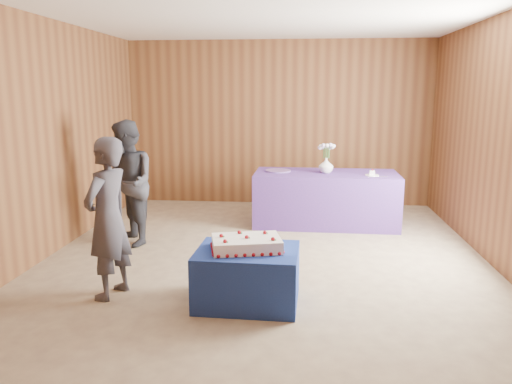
# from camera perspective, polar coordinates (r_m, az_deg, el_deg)

# --- Properties ---
(ground) EXTENTS (6.00, 6.00, 0.00)m
(ground) POSITION_cam_1_polar(r_m,az_deg,el_deg) (5.67, 0.94, -7.90)
(ground) COLOR tan
(ground) RESTS_ON ground
(room_shell) EXTENTS (5.04, 6.04, 2.72)m
(room_shell) POSITION_cam_1_polar(r_m,az_deg,el_deg) (5.35, 1.00, 10.63)
(room_shell) COLOR brown
(room_shell) RESTS_ON ground
(cake_table) EXTENTS (0.92, 0.73, 0.50)m
(cake_table) POSITION_cam_1_polar(r_m,az_deg,el_deg) (4.54, -0.99, -9.61)
(cake_table) COLOR navy
(cake_table) RESTS_ON ground
(serving_table) EXTENTS (2.02, 0.93, 0.75)m
(serving_table) POSITION_cam_1_polar(r_m,az_deg,el_deg) (7.16, 7.95, -0.77)
(serving_table) COLOR #5A3188
(serving_table) RESTS_ON ground
(sheet_cake) EXTENTS (0.70, 0.56, 0.15)m
(sheet_cake) POSITION_cam_1_polar(r_m,az_deg,el_deg) (4.44, -1.10, -5.92)
(sheet_cake) COLOR white
(sheet_cake) RESTS_ON cake_table
(vase) EXTENTS (0.23, 0.23, 0.21)m
(vase) POSITION_cam_1_polar(r_m,az_deg,el_deg) (7.07, 8.01, 3.02)
(vase) COLOR white
(vase) RESTS_ON serving_table
(flower_spray) EXTENTS (0.25, 0.25, 0.19)m
(flower_spray) POSITION_cam_1_polar(r_m,az_deg,el_deg) (7.03, 8.07, 5.15)
(flower_spray) COLOR #2D6327
(flower_spray) RESTS_ON vase
(platter) EXTENTS (0.46, 0.46, 0.02)m
(platter) POSITION_cam_1_polar(r_m,az_deg,el_deg) (7.14, 2.53, 2.44)
(platter) COLOR #714E9C
(platter) RESTS_ON serving_table
(plate) EXTENTS (0.19, 0.19, 0.01)m
(plate) POSITION_cam_1_polar(r_m,az_deg,el_deg) (6.96, 13.12, 1.88)
(plate) COLOR white
(plate) RESTS_ON serving_table
(cake_slice) EXTENTS (0.07, 0.06, 0.08)m
(cake_slice) POSITION_cam_1_polar(r_m,az_deg,el_deg) (6.96, 13.14, 2.19)
(cake_slice) COLOR white
(cake_slice) RESTS_ON plate
(knife) EXTENTS (0.26, 0.08, 0.00)m
(knife) POSITION_cam_1_polar(r_m,az_deg,el_deg) (6.89, 13.75, 1.71)
(knife) COLOR #B6B6BB
(knife) RESTS_ON serving_table
(guest_left) EXTENTS (0.49, 0.62, 1.49)m
(guest_left) POSITION_cam_1_polar(r_m,az_deg,el_deg) (4.73, -16.58, -2.93)
(guest_left) COLOR #3D3B46
(guest_left) RESTS_ON ground
(guest_right) EXTENTS (0.93, 0.95, 1.55)m
(guest_right) POSITION_cam_1_polar(r_m,az_deg,el_deg) (6.29, -14.49, 0.96)
(guest_right) COLOR #32333C
(guest_right) RESTS_ON ground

